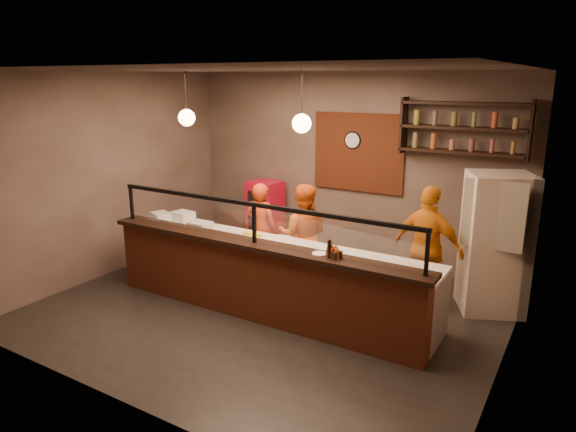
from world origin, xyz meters
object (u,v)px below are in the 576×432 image
Objects in this scene: cook_left at (261,228)px; condiment_caddy at (334,254)px; pizza_dough at (277,240)px; wall_clock at (353,140)px; cook_right at (428,248)px; cook_mid at (303,235)px; fridge at (495,243)px; red_cooler at (265,216)px; pepper_mill at (329,249)px.

cook_left is 9.40× the size of condiment_caddy.
cook_left is at bearing 134.55° from pizza_dough.
cook_right is at bearing -35.78° from wall_clock.
cook_right is 10.84× the size of condiment_caddy.
wall_clock is 0.19× the size of cook_mid.
condiment_caddy is (-1.47, -1.90, 0.15)m from fridge.
condiment_caddy is at bearing 109.11° from cook_mid.
red_cooler is (-0.57, 0.98, -0.10)m from cook_left.
cook_left is at bearing 142.81° from pepper_mill.
red_cooler is (-4.07, 0.54, -0.30)m from fridge.
red_cooler is at bearing 136.72° from condiment_caddy.
condiment_caddy is at bearing 141.45° from cook_left.
fridge is at bearing 52.03° from pepper_mill.
cook_mid is (0.86, -0.14, 0.05)m from cook_left.
wall_clock is at bearing -117.72° from cook_mid.
fridge reaches higher than pizza_dough.
fridge is (3.49, 0.44, 0.20)m from cook_left.
red_cooler is at bearing -60.29° from cook_mid.
condiment_caddy is (2.02, -1.46, 0.36)m from cook_left.
fridge is 2.41m from condiment_caddy.
pizza_dough is at bearing 37.52° from cook_right.
fridge is 2.47m from pepper_mill.
cook_left reaches higher than pizza_dough.
wall_clock is at bearing 15.22° from red_cooler.
cook_right is 2.08m from pizza_dough.
pizza_dough is (0.83, -0.85, 0.16)m from cook_left.
cook_mid is (-0.14, -1.43, -1.31)m from wall_clock.
pepper_mill is (0.98, -2.79, -0.93)m from wall_clock.
cook_mid is 1.81m from pepper_mill.
wall_clock is at bearing 110.51° from condiment_caddy.
cook_mid is at bearing 168.29° from cook_left.
pepper_mill is (1.14, -0.65, 0.26)m from pizza_dough.
fridge is 2.96m from pizza_dough.
pizza_dough is (1.40, -1.83, 0.26)m from red_cooler.
cook_right is at bearing 65.79° from condiment_caddy.
cook_mid is 2.70m from fridge.
cook_right is (1.85, 0.19, 0.07)m from cook_mid.
cook_right is 3.22× the size of pizza_dough.
condiment_caddy is at bearing 77.57° from cook_right.
pepper_mill is at bearing 107.15° from cook_mid.
fridge is 1.47× the size of red_cooler.
cook_right is 1.33× the size of red_cooler.
cook_left is 2.52m from condiment_caddy.
cook_mid is 1.79m from condiment_caddy.
cook_left is 0.94× the size of cook_mid.
cook_mid is 1.86m from cook_right.
fridge is at bearing -18.77° from wall_clock.
wall_clock is 2.16m from red_cooler.
cook_right reaches higher than red_cooler.
cook_right is at bearing 25.74° from pizza_dough.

